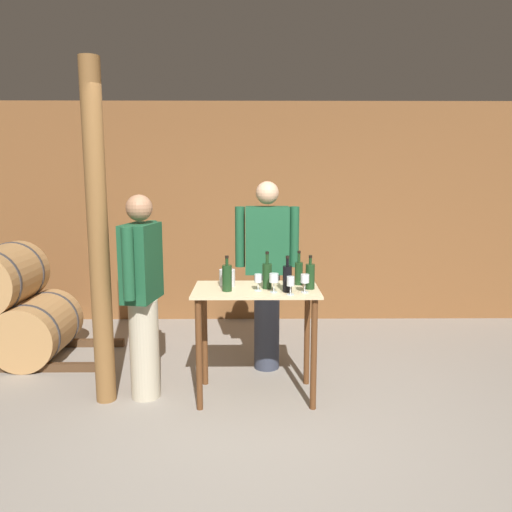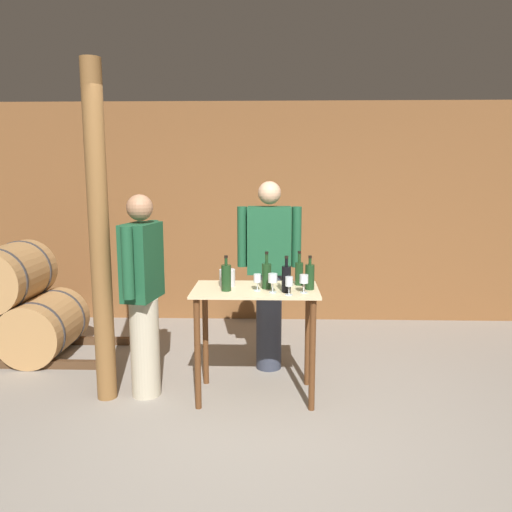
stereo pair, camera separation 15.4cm
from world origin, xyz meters
The scene contains 17 objects.
ground_plane centered at (0.00, 0.00, 0.00)m, with size 14.00×14.00×0.00m, color gray.
back_wall centered at (0.00, 3.02, 1.35)m, with size 8.40×0.05×2.70m.
barrel_rack centered at (-2.53, 1.63, 0.48)m, with size 2.16×0.85×1.16m.
tasting_table centered at (-0.04, 0.76, 0.72)m, with size 1.01×0.60×0.92m.
wooden_post centered at (-1.27, 0.69, 1.35)m, with size 0.16×0.16×2.70m.
wine_bottle_far_left centered at (-0.27, 0.67, 1.03)m, with size 0.08×0.08×0.28m.
wine_bottle_left centered at (0.05, 0.76, 1.04)m, with size 0.07×0.07×0.30m.
wine_bottle_center centered at (0.21, 0.64, 1.03)m, with size 0.07×0.07×0.29m.
wine_bottle_right centered at (0.32, 0.90, 1.03)m, with size 0.07×0.07×0.29m.
wine_bottle_far_right centered at (0.40, 0.74, 1.03)m, with size 0.07×0.07×0.28m.
wine_glass_near_left centered at (-0.02, 0.68, 1.02)m, with size 0.06×0.06×0.14m.
wine_glass_near_center centered at (0.10, 0.62, 1.03)m, with size 0.07×0.07×0.15m.
wine_glass_near_right centered at (0.23, 0.54, 1.02)m, with size 0.06×0.06×0.14m.
wine_glass_far_side centered at (0.34, 0.62, 1.03)m, with size 0.07×0.07×0.14m.
ice_bucket centered at (-0.27, 0.86, 0.99)m, with size 0.13×0.13×0.14m.
person_host centered at (0.07, 1.38, 0.94)m, with size 0.59×0.24×1.77m.
person_visitor_with_scarf centered at (-0.96, 0.75, 0.89)m, with size 0.29×0.58×1.68m.
Camera 1 is at (-0.07, -3.18, 1.84)m, focal length 35.00 mm.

